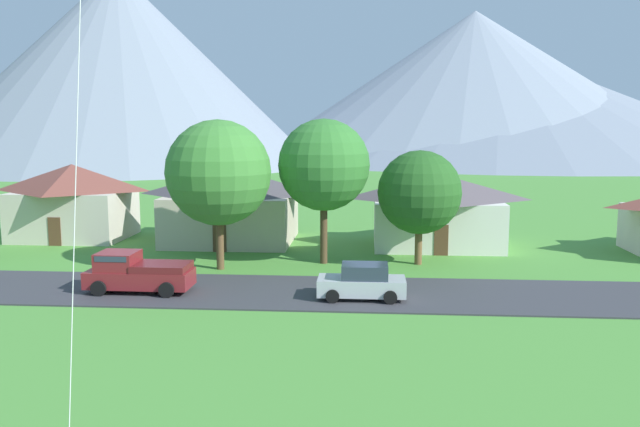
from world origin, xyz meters
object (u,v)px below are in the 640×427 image
Objects in this scene: tree_near_left at (324,165)px; tree_right_of_center at (420,192)px; house_left_center at (436,208)px; house_rightmost at (73,200)px; house_leftmost at (231,204)px; parked_car_silver_mid_west at (362,282)px; tree_center at (218,173)px; pickup_truck_maroon_west_side at (137,272)px.

tree_right_of_center is at bearing 1.60° from tree_near_left.
house_rightmost reaches higher than house_left_center.
house_leftmost is 2.24× the size of parked_car_silver_mid_west.
tree_center is 1.66× the size of pickup_truck_maroon_west_side.
house_left_center is at bearing -2.35° from house_leftmost.
parked_car_silver_mid_west is (8.34, -6.04, -4.77)m from tree_center.
tree_center is (1.22, -8.91, 2.88)m from house_leftmost.
house_leftmost is at bearing 83.24° from pickup_truck_maroon_west_side.
house_rightmost is at bearing 144.49° from tree_center.
tree_right_of_center is at bearing -105.25° from house_left_center.
parked_car_silver_mid_west is 0.81× the size of pickup_truck_maroon_west_side.
tree_near_left reaches higher than house_rightmost.
tree_near_left is (19.06, -7.31, 3.13)m from house_rightmost.
house_left_center is 1.05× the size of tree_near_left.
tree_near_left is at bearing -139.75° from house_left_center.
pickup_truck_maroon_west_side is at bearing -55.66° from house_rightmost.
tree_center is 7.79m from pickup_truck_maroon_west_side.
tree_right_of_center is (12.83, -6.67, 1.61)m from house_leftmost.
tree_right_of_center reaches higher than parked_car_silver_mid_west.
house_leftmost is 17.84m from parked_car_silver_mid_west.
parked_car_silver_mid_west is at bearing -35.90° from tree_center.
pickup_truck_maroon_west_side is (-1.72, -14.49, -1.70)m from house_leftmost.
house_left_center is at bearing 40.60° from pickup_truck_maroon_west_side.
house_left_center is 15.95m from tree_center.
house_leftmost reaches higher than house_left_center.
tree_right_of_center is (11.62, 2.23, -1.27)m from tree_center.
house_rightmost reaches higher than parked_car_silver_mid_west.
house_rightmost is 16.40m from tree_center.
tree_near_left is at bearing -178.40° from tree_right_of_center.
tree_center is 1.26× the size of tree_right_of_center.
house_leftmost is 14.69m from pickup_truck_maroon_west_side.
parked_car_silver_mid_west is 11.28m from pickup_truck_maroon_west_side.
tree_right_of_center is 16.84m from pickup_truck_maroon_west_side.
tree_near_left reaches higher than tree_center.
pickup_truck_maroon_west_side is at bearing -117.73° from tree_center.
house_left_center is 1.76× the size of pickup_truck_maroon_west_side.
tree_near_left reaches higher than tree_right_of_center.
house_leftmost is 1.08× the size of tree_near_left.
tree_right_of_center is at bearing 68.38° from parked_car_silver_mid_west.
tree_near_left is 6.27m from tree_center.
house_rightmost is 18.21m from pickup_truck_maroon_west_side.
tree_right_of_center is 1.32× the size of pickup_truck_maroon_west_side.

